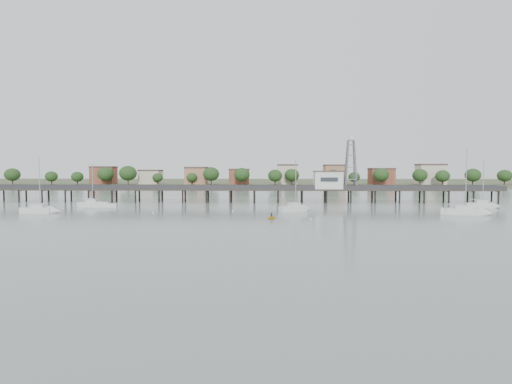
# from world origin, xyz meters

# --- Properties ---
(ground_plane) EXTENTS (500.00, 500.00, 0.00)m
(ground_plane) POSITION_xyz_m (0.00, 0.00, 0.00)
(ground_plane) COLOR slate
(ground_plane) RESTS_ON ground
(pier) EXTENTS (150.00, 5.00, 5.50)m
(pier) POSITION_xyz_m (0.00, 60.00, 3.79)
(pier) COLOR #2D2823
(pier) RESTS_ON ground
(pier_building) EXTENTS (8.40, 5.40, 5.30)m
(pier_building) POSITION_xyz_m (25.00, 60.00, 6.67)
(pier_building) COLOR silver
(pier_building) RESTS_ON ground
(lattice_tower) EXTENTS (3.20, 3.20, 15.50)m
(lattice_tower) POSITION_xyz_m (31.50, 60.00, 11.10)
(lattice_tower) COLOR slate
(lattice_tower) RESTS_ON ground
(sailboat_b) EXTENTS (7.26, 3.20, 11.72)m
(sailboat_b) POSITION_xyz_m (-36.89, 43.06, 0.65)
(sailboat_b) COLOR silver
(sailboat_b) RESTS_ON ground
(sailboat_e) EXTENTS (7.87, 2.83, 12.80)m
(sailboat_e) POSITION_xyz_m (62.04, 43.00, 0.64)
(sailboat_e) COLOR silver
(sailboat_e) RESTS_ON ground
(sailboat_d) EXTENTS (9.62, 5.57, 15.17)m
(sailboat_d) POSITION_xyz_m (50.93, 26.81, 0.63)
(sailboat_d) COLOR silver
(sailboat_d) RESTS_ON ground
(sailboat_a) EXTENTS (8.04, 2.34, 13.30)m
(sailboat_a) POSITION_xyz_m (-41.94, 27.35, 0.64)
(sailboat_a) COLOR silver
(sailboat_a) RESTS_ON ground
(sailboat_c) EXTENTS (7.72, 5.85, 12.71)m
(sailboat_c) POSITION_xyz_m (14.64, 33.38, 0.64)
(sailboat_c) COLOR silver
(sailboat_c) RESTS_ON ground
(white_tender) EXTENTS (3.91, 2.00, 1.46)m
(white_tender) POSITION_xyz_m (-33.39, 43.02, 0.45)
(white_tender) COLOR silver
(white_tender) RESTS_ON ground
(yellow_dinghy) EXTENTS (2.12, 0.69, 2.93)m
(yellow_dinghy) POSITION_xyz_m (8.40, 18.19, 0.00)
(yellow_dinghy) COLOR yellow
(yellow_dinghy) RESTS_ON ground
(dinghy_occupant) EXTENTS (0.39, 1.03, 0.24)m
(dinghy_occupant) POSITION_xyz_m (8.40, 18.19, 0.00)
(dinghy_occupant) COLOR black
(dinghy_occupant) RESTS_ON ground
(mooring_buoys) EXTENTS (92.33, 31.20, 0.39)m
(mooring_buoys) POSITION_xyz_m (5.24, 32.91, 0.08)
(mooring_buoys) COLOR beige
(mooring_buoys) RESTS_ON ground
(far_shore) EXTENTS (500.00, 170.00, 10.40)m
(far_shore) POSITION_xyz_m (0.36, 239.58, 0.95)
(far_shore) COLOR #475133
(far_shore) RESTS_ON ground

